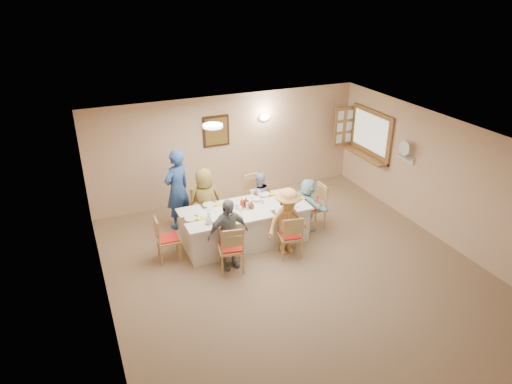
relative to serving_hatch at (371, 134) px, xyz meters
name	(u,v)px	position (x,y,z in m)	size (l,w,h in m)	color
ground	(296,272)	(-3.21, -2.40, -1.50)	(7.00, 7.00, 0.00)	#9C7957
room_walls	(300,198)	(-3.21, -2.40, 0.01)	(7.00, 7.00, 7.00)	#D8AC83
wall_picture	(216,131)	(-3.51, 1.06, 0.20)	(0.62, 0.05, 0.72)	#311E11
wall_sconce	(265,117)	(-2.31, 1.04, 0.40)	(0.26, 0.09, 0.18)	white
ceiling_light	(213,126)	(-4.21, -0.90, 0.97)	(0.36, 0.36, 0.05)	white
serving_hatch	(371,134)	(0.00, 0.00, 0.00)	(0.06, 1.50, 1.15)	olive
hatch_sill	(365,155)	(-0.12, 0.00, -0.53)	(0.30, 1.50, 0.05)	olive
shutter_door	(344,126)	(-0.26, 0.76, 0.00)	(0.55, 0.04, 1.00)	olive
fan_shelf	(406,157)	(-0.08, -1.35, -0.10)	(0.22, 0.36, 0.03)	white
desk_fan	(406,151)	(-0.11, -1.35, 0.05)	(0.30, 0.30, 0.28)	#A5A5A8
dining_table	(245,225)	(-3.67, -1.04, -1.12)	(2.53, 1.07, 0.76)	silver
chair_back_left	(204,210)	(-4.27, -0.24, -1.04)	(0.44, 0.44, 0.91)	tan
chair_back_right	(257,198)	(-3.07, -0.24, -0.99)	(0.49, 0.49, 1.02)	tan
chair_front_left	(231,247)	(-4.27, -1.84, -1.02)	(0.46, 0.46, 0.96)	tan
chair_front_right	(290,235)	(-3.07, -1.84, -1.05)	(0.43, 0.43, 0.90)	tan
chair_left_end	(168,238)	(-5.22, -1.04, -1.05)	(0.43, 0.43, 0.90)	tan
chair_right_end	(313,206)	(-2.12, -1.04, -1.01)	(0.47, 0.47, 0.98)	tan
diner_back_left	(205,202)	(-4.27, -0.36, -0.78)	(0.72, 0.48, 1.44)	olive
diner_back_right	(259,197)	(-3.07, -0.36, -0.92)	(0.57, 0.45, 1.15)	#A7A8C6
diner_front_left	(228,234)	(-4.27, -1.72, -0.81)	(0.84, 0.43, 1.38)	gray
diner_front_right	(288,222)	(-3.07, -1.72, -0.82)	(0.93, 0.62, 1.35)	#E6A758
diner_right_end	(308,204)	(-2.25, -1.04, -0.93)	(0.45, 1.09, 1.14)	#B5EAF6
caregiver	(177,190)	(-4.72, 0.11, -0.63)	(0.76, 0.66, 1.74)	#294E93
placemat_fl	(223,224)	(-4.27, -1.46, -0.74)	(0.37, 0.27, 0.01)	#472B19
plate_fl	(223,223)	(-4.27, -1.46, -0.73)	(0.26, 0.26, 0.02)	white
napkin_fl	(233,223)	(-4.09, -1.51, -0.73)	(0.15, 0.15, 0.01)	yellow
placemat_fr	(282,212)	(-3.07, -1.46, -0.74)	(0.36, 0.27, 0.01)	#472B19
plate_fr	(282,211)	(-3.07, -1.46, -0.73)	(0.25, 0.25, 0.02)	white
napkin_fr	(291,211)	(-2.89, -1.51, -0.73)	(0.15, 0.15, 0.01)	yellow
placemat_bl	(209,205)	(-4.27, -0.62, -0.74)	(0.33, 0.24, 0.01)	#472B19
plate_bl	(209,204)	(-4.27, -0.62, -0.73)	(0.26, 0.26, 0.02)	white
napkin_bl	(218,204)	(-4.09, -0.67, -0.73)	(0.14, 0.14, 0.01)	yellow
placemat_br	(264,195)	(-3.07, -0.62, -0.74)	(0.38, 0.28, 0.01)	#472B19
plate_br	(264,194)	(-3.07, -0.62, -0.73)	(0.25, 0.25, 0.02)	white
napkin_br	(273,194)	(-2.89, -0.67, -0.73)	(0.13, 0.13, 0.01)	yellow
placemat_le	(191,219)	(-4.77, -1.04, -0.74)	(0.33, 0.24, 0.01)	#472B19
plate_le	(191,219)	(-4.77, -1.04, -0.73)	(0.23, 0.23, 0.01)	white
napkin_le	(201,218)	(-4.59, -1.09, -0.73)	(0.14, 0.14, 0.01)	yellow
placemat_re	(295,198)	(-2.55, -1.04, -0.74)	(0.32, 0.24, 0.01)	#472B19
plate_re	(295,198)	(-2.55, -1.04, -0.73)	(0.25, 0.25, 0.02)	white
napkin_re	(304,197)	(-2.37, -1.09, -0.73)	(0.14, 0.14, 0.01)	yellow
teacup_a	(209,221)	(-4.51, -1.35, -0.69)	(0.15, 0.15, 0.10)	white
teacup_b	(252,192)	(-3.28, -0.49, -0.69)	(0.13, 0.13, 0.09)	white
bowl_a	(237,216)	(-3.94, -1.33, -0.71)	(0.25, 0.25, 0.05)	white
bowl_b	(256,199)	(-3.33, -0.82, -0.71)	(0.26, 0.26, 0.06)	white
condiment_ketchup	(242,203)	(-3.72, -1.01, -0.63)	(0.09, 0.09, 0.23)	red
condiment_brown	(246,202)	(-3.62, -0.98, -0.64)	(0.12, 0.12, 0.20)	#553316
condiment_malt	(251,205)	(-3.55, -1.09, -0.66)	(0.13, 0.13, 0.16)	#553316
drinking_glass	(237,206)	(-3.82, -0.99, -0.68)	(0.06, 0.06, 0.10)	silver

